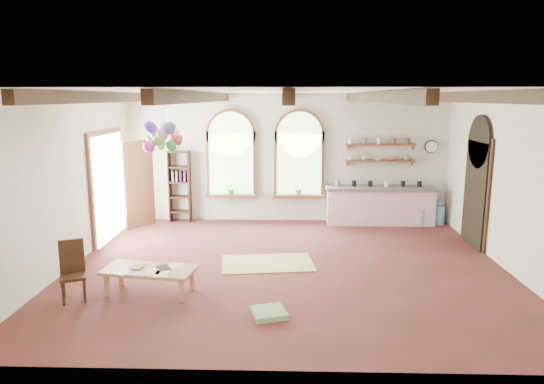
{
  "coord_description": "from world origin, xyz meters",
  "views": [
    {
      "loc": [
        -0.02,
        -8.58,
        3.1
      ],
      "look_at": [
        -0.29,
        0.6,
        1.3
      ],
      "focal_mm": 32.0,
      "sensor_mm": 36.0,
      "label": 1
    }
  ],
  "objects_px": {
    "kitchen_counter": "(380,205)",
    "side_chair": "(74,283)",
    "coffee_table": "(149,271)",
    "balloon_cluster": "(164,137)"
  },
  "relations": [
    {
      "from": "coffee_table",
      "to": "side_chair",
      "type": "xyz_separation_m",
      "value": [
        -1.1,
        -0.31,
        -0.09
      ]
    },
    {
      "from": "coffee_table",
      "to": "balloon_cluster",
      "type": "distance_m",
      "value": 2.89
    },
    {
      "from": "kitchen_counter",
      "to": "balloon_cluster",
      "type": "height_order",
      "value": "balloon_cluster"
    },
    {
      "from": "side_chair",
      "to": "balloon_cluster",
      "type": "bearing_deg",
      "value": 69.66
    },
    {
      "from": "kitchen_counter",
      "to": "side_chair",
      "type": "relative_size",
      "value": 2.86
    },
    {
      "from": "balloon_cluster",
      "to": "side_chair",
      "type": "bearing_deg",
      "value": -110.34
    },
    {
      "from": "kitchen_counter",
      "to": "coffee_table",
      "type": "xyz_separation_m",
      "value": [
        -4.5,
        -4.49,
        -0.11
      ]
    },
    {
      "from": "coffee_table",
      "to": "kitchen_counter",
      "type": "bearing_deg",
      "value": 44.97
    },
    {
      "from": "kitchen_counter",
      "to": "side_chair",
      "type": "distance_m",
      "value": 7.38
    },
    {
      "from": "side_chair",
      "to": "balloon_cluster",
      "type": "distance_m",
      "value": 3.3
    }
  ]
}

